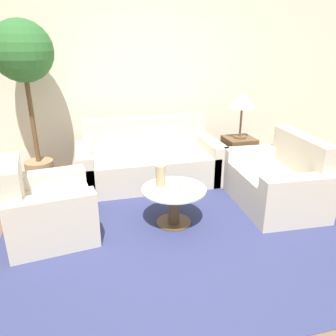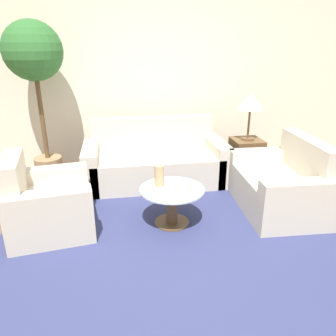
{
  "view_description": "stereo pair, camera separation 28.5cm",
  "coord_description": "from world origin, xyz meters",
  "px_view_note": "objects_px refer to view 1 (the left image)",
  "views": [
    {
      "loc": [
        -0.75,
        -2.28,
        1.84
      ],
      "look_at": [
        0.08,
        0.98,
        0.55
      ],
      "focal_mm": 35.0,
      "sensor_mm": 36.0,
      "label": 1
    },
    {
      "loc": [
        -0.48,
        -2.34,
        1.84
      ],
      "look_at": [
        0.08,
        0.98,
        0.55
      ],
      "focal_mm": 35.0,
      "sensor_mm": 36.0,
      "label": 2
    }
  ],
  "objects_px": {
    "armchair": "(45,211)",
    "vase": "(161,176)",
    "loveseat": "(279,182)",
    "bowl": "(186,187)",
    "table_lamp": "(242,102)",
    "coffee_table": "(174,201)",
    "sofa_main": "(149,162)",
    "potted_plant": "(24,67)"
  },
  "relations": [
    {
      "from": "vase",
      "to": "potted_plant",
      "type": "bearing_deg",
      "value": 136.04
    },
    {
      "from": "bowl",
      "to": "coffee_table",
      "type": "bearing_deg",
      "value": 154.8
    },
    {
      "from": "coffee_table",
      "to": "table_lamp",
      "type": "height_order",
      "value": "table_lamp"
    },
    {
      "from": "sofa_main",
      "to": "loveseat",
      "type": "xyz_separation_m",
      "value": [
        1.36,
        -1.09,
        -0.0
      ]
    },
    {
      "from": "potted_plant",
      "to": "coffee_table",
      "type": "bearing_deg",
      "value": -43.77
    },
    {
      "from": "loveseat",
      "to": "table_lamp",
      "type": "bearing_deg",
      "value": -171.98
    },
    {
      "from": "table_lamp",
      "to": "loveseat",
      "type": "bearing_deg",
      "value": -84.82
    },
    {
      "from": "armchair",
      "to": "vase",
      "type": "xyz_separation_m",
      "value": [
        1.19,
        0.01,
        0.25
      ]
    },
    {
      "from": "loveseat",
      "to": "coffee_table",
      "type": "height_order",
      "value": "loveseat"
    },
    {
      "from": "loveseat",
      "to": "vase",
      "type": "relative_size",
      "value": 5.57
    },
    {
      "from": "vase",
      "to": "bowl",
      "type": "distance_m",
      "value": 0.3
    },
    {
      "from": "table_lamp",
      "to": "potted_plant",
      "type": "relative_size",
      "value": 0.3
    },
    {
      "from": "sofa_main",
      "to": "armchair",
      "type": "xyz_separation_m",
      "value": [
        -1.29,
        -1.14,
        -0.0
      ]
    },
    {
      "from": "potted_plant",
      "to": "bowl",
      "type": "xyz_separation_m",
      "value": [
        1.61,
        -1.49,
        -1.13
      ]
    },
    {
      "from": "armchair",
      "to": "bowl",
      "type": "xyz_separation_m",
      "value": [
        1.43,
        -0.15,
        0.17
      ]
    },
    {
      "from": "loveseat",
      "to": "coffee_table",
      "type": "xyz_separation_m",
      "value": [
        -1.34,
        -0.15,
        -0.01
      ]
    },
    {
      "from": "coffee_table",
      "to": "armchair",
      "type": "bearing_deg",
      "value": 175.75
    },
    {
      "from": "vase",
      "to": "sofa_main",
      "type": "bearing_deg",
      "value": 84.98
    },
    {
      "from": "loveseat",
      "to": "potted_plant",
      "type": "bearing_deg",
      "value": -111.49
    },
    {
      "from": "armchair",
      "to": "vase",
      "type": "height_order",
      "value": "armchair"
    },
    {
      "from": "loveseat",
      "to": "table_lamp",
      "type": "height_order",
      "value": "table_lamp"
    },
    {
      "from": "table_lamp",
      "to": "bowl",
      "type": "height_order",
      "value": "table_lamp"
    },
    {
      "from": "vase",
      "to": "bowl",
      "type": "height_order",
      "value": "vase"
    },
    {
      "from": "sofa_main",
      "to": "potted_plant",
      "type": "xyz_separation_m",
      "value": [
        -1.48,
        0.2,
        1.29
      ]
    },
    {
      "from": "table_lamp",
      "to": "vase",
      "type": "xyz_separation_m",
      "value": [
        -1.38,
        -0.98,
        -0.56
      ]
    },
    {
      "from": "sofa_main",
      "to": "vase",
      "type": "distance_m",
      "value": 1.16
    },
    {
      "from": "coffee_table",
      "to": "table_lamp",
      "type": "relative_size",
      "value": 1.09
    },
    {
      "from": "bowl",
      "to": "sofa_main",
      "type": "bearing_deg",
      "value": 96.01
    },
    {
      "from": "loveseat",
      "to": "bowl",
      "type": "relative_size",
      "value": 7.25
    },
    {
      "from": "armchair",
      "to": "vase",
      "type": "relative_size",
      "value": 4.21
    },
    {
      "from": "potted_plant",
      "to": "vase",
      "type": "xyz_separation_m",
      "value": [
        1.38,
        -1.33,
        -1.04
      ]
    },
    {
      "from": "table_lamp",
      "to": "bowl",
      "type": "relative_size",
      "value": 3.58
    },
    {
      "from": "potted_plant",
      "to": "table_lamp",
      "type": "bearing_deg",
      "value": -7.3
    },
    {
      "from": "armchair",
      "to": "loveseat",
      "type": "xyz_separation_m",
      "value": [
        2.65,
        0.05,
        0.0
      ]
    },
    {
      "from": "table_lamp",
      "to": "coffee_table",
      "type": "bearing_deg",
      "value": -139.39
    },
    {
      "from": "sofa_main",
      "to": "loveseat",
      "type": "distance_m",
      "value": 1.74
    },
    {
      "from": "sofa_main",
      "to": "armchair",
      "type": "relative_size",
      "value": 2.02
    },
    {
      "from": "bowl",
      "to": "loveseat",
      "type": "bearing_deg",
      "value": 9.44
    },
    {
      "from": "loveseat",
      "to": "potted_plant",
      "type": "distance_m",
      "value": 3.37
    },
    {
      "from": "vase",
      "to": "loveseat",
      "type": "bearing_deg",
      "value": 1.74
    },
    {
      "from": "potted_plant",
      "to": "bowl",
      "type": "distance_m",
      "value": 2.47
    },
    {
      "from": "sofa_main",
      "to": "table_lamp",
      "type": "xyz_separation_m",
      "value": [
        1.28,
        -0.16,
        0.82
      ]
    }
  ]
}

